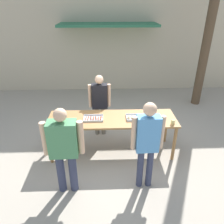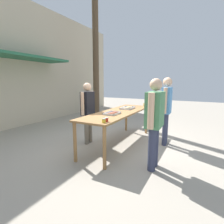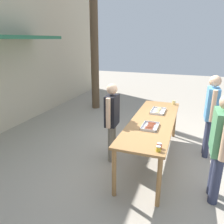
{
  "view_description": "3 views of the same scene",
  "coord_description": "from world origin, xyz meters",
  "px_view_note": "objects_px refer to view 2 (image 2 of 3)",
  "views": [
    {
      "loc": [
        -0.15,
        -4.07,
        3.12
      ],
      "look_at": [
        0.0,
        0.0,
        1.01
      ],
      "focal_mm": 35.0,
      "sensor_mm": 36.0,
      "label": 1
    },
    {
      "loc": [
        -3.9,
        -1.86,
        1.59
      ],
      "look_at": [
        -0.4,
        -0.02,
        0.91
      ],
      "focal_mm": 28.0,
      "sensor_mm": 36.0,
      "label": 2
    },
    {
      "loc": [
        -4.01,
        -0.61,
        2.35
      ],
      "look_at": [
        -0.27,
        0.75,
        1.02
      ],
      "focal_mm": 35.0,
      "sensor_mm": 36.0,
      "label": 3
    }
  ],
  "objects_px": {
    "beer_cup": "(144,105)",
    "person_customer_holding_hotdog": "(155,117)",
    "person_server_behind_table": "(88,108)",
    "person_customer_with_cup": "(166,105)",
    "food_tray_buns": "(128,108)",
    "condiment_jar_mustard": "(104,121)",
    "food_tray_sausages": "(112,114)",
    "utility_pole": "(96,41)",
    "condiment_jar_ketchup": "(106,120)"
  },
  "relations": [
    {
      "from": "person_customer_holding_hotdog",
      "to": "person_customer_with_cup",
      "type": "bearing_deg",
      "value": -179.02
    },
    {
      "from": "beer_cup",
      "to": "utility_pole",
      "type": "relative_size",
      "value": 0.01
    },
    {
      "from": "person_server_behind_table",
      "to": "person_customer_holding_hotdog",
      "type": "relative_size",
      "value": 0.95
    },
    {
      "from": "food_tray_sausages",
      "to": "person_server_behind_table",
      "type": "xyz_separation_m",
      "value": [
        0.12,
        0.77,
        0.07
      ]
    },
    {
      "from": "beer_cup",
      "to": "person_customer_with_cup",
      "type": "distance_m",
      "value": 1.03
    },
    {
      "from": "condiment_jar_ketchup",
      "to": "person_server_behind_table",
      "type": "xyz_separation_m",
      "value": [
        0.86,
        1.04,
        0.04
      ]
    },
    {
      "from": "food_tray_sausages",
      "to": "food_tray_buns",
      "type": "bearing_deg",
      "value": -0.07
    },
    {
      "from": "condiment_jar_mustard",
      "to": "condiment_jar_ketchup",
      "type": "height_order",
      "value": "same"
    },
    {
      "from": "food_tray_sausages",
      "to": "condiment_jar_mustard",
      "type": "bearing_deg",
      "value": -162.15
    },
    {
      "from": "utility_pole",
      "to": "food_tray_buns",
      "type": "bearing_deg",
      "value": -132.98
    },
    {
      "from": "person_server_behind_table",
      "to": "person_customer_with_cup",
      "type": "height_order",
      "value": "person_customer_with_cup"
    },
    {
      "from": "person_customer_holding_hotdog",
      "to": "beer_cup",
      "type": "bearing_deg",
      "value": -159.49
    },
    {
      "from": "person_server_behind_table",
      "to": "person_customer_with_cup",
      "type": "bearing_deg",
      "value": -67.52
    },
    {
      "from": "food_tray_sausages",
      "to": "beer_cup",
      "type": "relative_size",
      "value": 4.32
    },
    {
      "from": "condiment_jar_ketchup",
      "to": "utility_pole",
      "type": "relative_size",
      "value": 0.01
    },
    {
      "from": "condiment_jar_ketchup",
      "to": "person_customer_with_cup",
      "type": "xyz_separation_m",
      "value": [
        1.69,
        -0.77,
        0.13
      ]
    },
    {
      "from": "condiment_jar_ketchup",
      "to": "person_customer_holding_hotdog",
      "type": "relative_size",
      "value": 0.05
    },
    {
      "from": "beer_cup",
      "to": "condiment_jar_ketchup",
      "type": "bearing_deg",
      "value": -179.94
    },
    {
      "from": "condiment_jar_mustard",
      "to": "condiment_jar_ketchup",
      "type": "bearing_deg",
      "value": 1.58
    },
    {
      "from": "food_tray_buns",
      "to": "person_server_behind_table",
      "type": "xyz_separation_m",
      "value": [
        -0.8,
        0.77,
        0.06
      ]
    },
    {
      "from": "food_tray_sausages",
      "to": "condiment_jar_ketchup",
      "type": "xyz_separation_m",
      "value": [
        -0.74,
        -0.27,
        0.03
      ]
    },
    {
      "from": "condiment_jar_mustard",
      "to": "food_tray_buns",
      "type": "bearing_deg",
      "value": 8.69
    },
    {
      "from": "food_tray_sausages",
      "to": "condiment_jar_ketchup",
      "type": "relative_size",
      "value": 5.2
    },
    {
      "from": "beer_cup",
      "to": "utility_pole",
      "type": "xyz_separation_m",
      "value": [
        1.68,
        2.81,
        2.46
      ]
    },
    {
      "from": "person_customer_with_cup",
      "to": "utility_pole",
      "type": "height_order",
      "value": "utility_pole"
    },
    {
      "from": "food_tray_buns",
      "to": "condiment_jar_mustard",
      "type": "height_order",
      "value": "condiment_jar_mustard"
    },
    {
      "from": "beer_cup",
      "to": "person_server_behind_table",
      "type": "height_order",
      "value": "person_server_behind_table"
    },
    {
      "from": "person_customer_with_cup",
      "to": "food_tray_buns",
      "type": "bearing_deg",
      "value": -90.55
    },
    {
      "from": "beer_cup",
      "to": "person_customer_with_cup",
      "type": "height_order",
      "value": "person_customer_with_cup"
    },
    {
      "from": "food_tray_buns",
      "to": "person_customer_with_cup",
      "type": "distance_m",
      "value": 1.05
    },
    {
      "from": "person_customer_holding_hotdog",
      "to": "utility_pole",
      "type": "height_order",
      "value": "utility_pole"
    },
    {
      "from": "condiment_jar_ketchup",
      "to": "utility_pole",
      "type": "height_order",
      "value": "utility_pole"
    },
    {
      "from": "beer_cup",
      "to": "person_customer_with_cup",
      "type": "relative_size",
      "value": 0.06
    },
    {
      "from": "condiment_jar_ketchup",
      "to": "person_server_behind_table",
      "type": "height_order",
      "value": "person_server_behind_table"
    },
    {
      "from": "utility_pole",
      "to": "person_customer_holding_hotdog",
      "type": "bearing_deg",
      "value": -135.79
    },
    {
      "from": "person_server_behind_table",
      "to": "person_customer_holding_hotdog",
      "type": "height_order",
      "value": "person_customer_holding_hotdog"
    },
    {
      "from": "food_tray_sausages",
      "to": "food_tray_buns",
      "type": "distance_m",
      "value": 0.92
    },
    {
      "from": "beer_cup",
      "to": "food_tray_sausages",
      "type": "bearing_deg",
      "value": 170.69
    },
    {
      "from": "person_server_behind_table",
      "to": "person_customer_with_cup",
      "type": "relative_size",
      "value": 0.92
    },
    {
      "from": "food_tray_buns",
      "to": "condiment_jar_mustard",
      "type": "bearing_deg",
      "value": -171.31
    },
    {
      "from": "food_tray_sausages",
      "to": "beer_cup",
      "type": "distance_m",
      "value": 1.64
    },
    {
      "from": "person_customer_with_cup",
      "to": "person_server_behind_table",
      "type": "bearing_deg",
      "value": -67.24
    },
    {
      "from": "condiment_jar_mustard",
      "to": "person_customer_holding_hotdog",
      "type": "xyz_separation_m",
      "value": [
        0.4,
        -0.82,
        0.07
      ]
    },
    {
      "from": "person_customer_holding_hotdog",
      "to": "person_customer_with_cup",
      "type": "relative_size",
      "value": 0.97
    },
    {
      "from": "person_server_behind_table",
      "to": "condiment_jar_mustard",
      "type": "bearing_deg",
      "value": -134.9
    },
    {
      "from": "food_tray_sausages",
      "to": "condiment_jar_ketchup",
      "type": "height_order",
      "value": "condiment_jar_ketchup"
    },
    {
      "from": "condiment_jar_mustard",
      "to": "beer_cup",
      "type": "height_order",
      "value": "beer_cup"
    },
    {
      "from": "beer_cup",
      "to": "person_customer_holding_hotdog",
      "type": "height_order",
      "value": "person_customer_holding_hotdog"
    },
    {
      "from": "food_tray_sausages",
      "to": "food_tray_buns",
      "type": "xyz_separation_m",
      "value": [
        0.92,
        -0.0,
        0.01
      ]
    },
    {
      "from": "food_tray_sausages",
      "to": "person_customer_holding_hotdog",
      "type": "distance_m",
      "value": 1.18
    }
  ]
}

